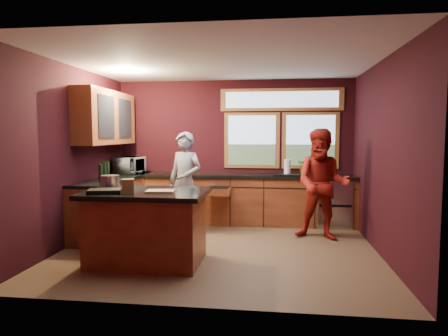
% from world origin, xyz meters
% --- Properties ---
extents(floor, '(4.50, 4.50, 0.00)m').
position_xyz_m(floor, '(0.00, 0.00, 0.00)').
color(floor, brown).
rests_on(floor, ground).
extents(room_shell, '(4.52, 4.02, 2.71)m').
position_xyz_m(room_shell, '(-0.60, 0.32, 1.80)').
color(room_shell, black).
rests_on(room_shell, ground).
extents(back_counter, '(4.50, 0.64, 0.93)m').
position_xyz_m(back_counter, '(0.20, 1.70, 0.46)').
color(back_counter, '#582514').
rests_on(back_counter, floor).
extents(left_counter, '(0.64, 2.30, 0.93)m').
position_xyz_m(left_counter, '(-1.95, 0.85, 0.47)').
color(left_counter, '#582514').
rests_on(left_counter, floor).
extents(island, '(1.55, 1.05, 0.95)m').
position_xyz_m(island, '(-0.85, -0.74, 0.48)').
color(island, '#582514').
rests_on(island, floor).
extents(person_grey, '(0.73, 0.61, 1.71)m').
position_xyz_m(person_grey, '(-0.72, 0.93, 0.86)').
color(person_grey, slate).
rests_on(person_grey, floor).
extents(person_red, '(0.98, 0.84, 1.76)m').
position_xyz_m(person_red, '(1.54, 0.73, 0.88)').
color(person_red, maroon).
rests_on(person_red, floor).
extents(microwave, '(0.48, 0.63, 0.31)m').
position_xyz_m(microwave, '(-1.92, 1.53, 1.09)').
color(microwave, '#999999').
rests_on(microwave, left_counter).
extents(potted_plant, '(0.30, 0.26, 0.33)m').
position_xyz_m(potted_plant, '(1.35, 1.75, 1.10)').
color(potted_plant, '#999999').
rests_on(potted_plant, back_counter).
extents(paper_towel, '(0.12, 0.12, 0.28)m').
position_xyz_m(paper_towel, '(1.02, 1.70, 1.07)').
color(paper_towel, white).
rests_on(paper_towel, back_counter).
extents(cutting_board, '(0.38, 0.29, 0.02)m').
position_xyz_m(cutting_board, '(-0.65, -0.79, 0.95)').
color(cutting_board, '#A87F56').
rests_on(cutting_board, island).
extents(stock_pot, '(0.24, 0.24, 0.18)m').
position_xyz_m(stock_pot, '(-1.40, -0.59, 1.03)').
color(stock_pot, '#B4B4B9').
rests_on(stock_pot, island).
extents(paper_bag, '(0.18, 0.16, 0.18)m').
position_xyz_m(paper_bag, '(-1.00, -0.99, 1.03)').
color(paper_bag, brown).
rests_on(paper_bag, island).
extents(black_tray, '(0.46, 0.38, 0.05)m').
position_xyz_m(black_tray, '(-1.30, -0.99, 0.97)').
color(black_tray, black).
rests_on(black_tray, island).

